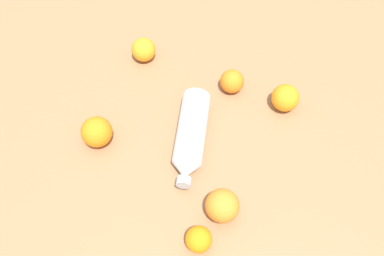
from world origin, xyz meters
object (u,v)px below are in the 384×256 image
object	(u,v)px
orange_1	(144,50)
orange_4	(97,132)
water_bottle	(191,136)
orange_5	(222,206)
orange_0	(285,98)
orange_3	(232,81)
orange_2	(199,239)

from	to	relation	value
orange_1	orange_4	xyz separation A→B (m)	(0.25, 0.17, 0.01)
water_bottle	orange_5	distance (m)	0.20
water_bottle	orange_0	bearing A→B (deg)	122.48
orange_4	water_bottle	bearing A→B (deg)	141.67
orange_0	orange_3	xyz separation A→B (m)	(0.08, -0.13, -0.00)
orange_2	orange_3	world-z (taller)	orange_3
orange_2	water_bottle	bearing A→B (deg)	-122.30
orange_0	orange_2	distance (m)	0.45
orange_0	orange_2	bearing A→B (deg)	22.33
orange_0	orange_1	size ratio (longest dim) A/B	1.07
orange_1	orange_5	bearing A→B (deg)	77.36
water_bottle	orange_0	xyz separation A→B (m)	(-0.28, 0.05, 0.00)
water_bottle	orange_2	bearing A→B (deg)	11.18
orange_1	orange_4	bearing A→B (deg)	34.35
orange_0	orange_3	world-z (taller)	orange_0
orange_0	orange_4	size ratio (longest dim) A/B	0.93
orange_4	orange_5	distance (m)	0.37
orange_4	orange_0	bearing A→B (deg)	156.41
water_bottle	orange_1	xyz separation A→B (m)	(-0.06, -0.32, -0.00)
orange_4	orange_5	world-z (taller)	same
orange_1	orange_5	xyz separation A→B (m)	(0.12, 0.52, 0.00)
orange_1	orange_3	xyz separation A→B (m)	(-0.14, 0.24, -0.00)
water_bottle	orange_5	size ratio (longest dim) A/B	2.87
water_bottle	orange_2	world-z (taller)	water_bottle
water_bottle	orange_4	world-z (taller)	orange_4
orange_0	orange_2	world-z (taller)	orange_0
orange_4	orange_3	bearing A→B (deg)	169.52
orange_1	orange_2	world-z (taller)	orange_1
orange_1	orange_5	distance (m)	0.53
orange_1	orange_2	xyz separation A→B (m)	(0.21, 0.55, -0.00)
orange_2	orange_4	bearing A→B (deg)	-82.95
orange_1	water_bottle	bearing A→B (deg)	79.01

